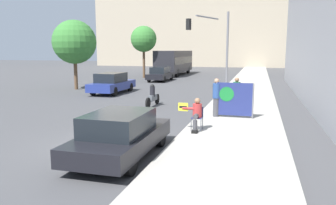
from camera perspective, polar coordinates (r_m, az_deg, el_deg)
ground_plane at (r=11.09m, az=-10.56°, el=-7.41°), size 160.00×160.00×0.00m
sidewalk_curb at (r=24.72m, az=13.54°, el=1.72°), size 3.73×90.00×0.13m
seated_protester at (r=12.30m, az=4.95°, el=-1.86°), size 0.92×0.77×1.23m
jogger_on_sidewalk at (r=15.02m, az=8.42°, el=0.93°), size 0.34×0.34×1.74m
pedestrian_behind at (r=16.13m, az=11.83°, el=1.32°), size 0.34×0.34×1.70m
protest_banner at (r=14.88m, az=11.44°, el=0.56°), size 1.66×0.06×1.57m
traffic_light_pole at (r=24.61m, az=7.66°, el=11.03°), size 3.35×3.12×5.68m
parked_car_curbside at (r=9.71m, az=-8.27°, el=-5.52°), size 1.81×4.25×1.36m
car_on_road_nearest at (r=24.35m, az=-9.73°, el=3.35°), size 1.85×4.65×1.50m
car_on_road_midblock at (r=33.69m, az=-1.33°, el=4.99°), size 1.77×4.57×1.45m
city_bus_on_road at (r=42.04m, az=1.14°, el=7.23°), size 2.55×10.03×3.07m
motorcycle_on_road at (r=18.42m, az=-2.69°, el=1.00°), size 0.28×2.23×1.25m
street_tree_near_curb at (r=27.37m, az=-16.00°, el=10.07°), size 3.46×3.46×5.51m
street_tree_midblock at (r=37.76m, az=-4.27°, el=10.94°), size 2.93×2.93×5.86m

